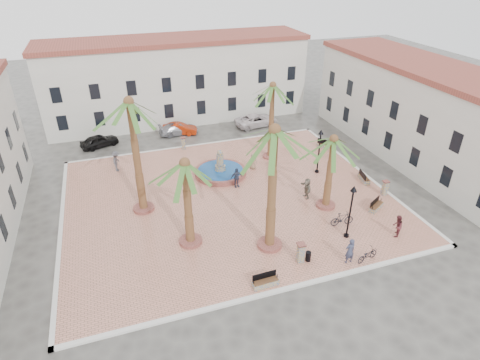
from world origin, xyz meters
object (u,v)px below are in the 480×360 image
at_px(lamppost_e, 320,144).
at_px(pedestrian_fountain_b, 236,178).
at_px(lamppost_s, 352,203).
at_px(bicycle_b, 342,219).
at_px(pedestrian_north, 116,161).
at_px(car_white, 256,120).
at_px(palm_nw, 130,114).
at_px(bench_e, 364,178).
at_px(bollard_e, 385,188).
at_px(pedestrian_fountain_a, 253,161).
at_px(palm_ne, 273,94).
at_px(palm_s, 274,144).
at_px(car_red, 179,129).
at_px(palm_e, 333,148).
at_px(bollard_se, 301,252).
at_px(palm_sw, 186,174).
at_px(bench_ne, 326,146).
at_px(bollard_n, 183,143).
at_px(bicycle_a, 367,255).
at_px(bench_s, 265,282).
at_px(bench_se, 376,207).
at_px(litter_bin, 308,256).
at_px(cyclist_a, 350,251).
at_px(car_silver, 179,129).
at_px(car_black, 99,141).
at_px(fountain, 220,171).
at_px(cyclist_b, 397,226).
at_px(pedestrian_east, 307,188).

xyz_separation_m(lamppost_e, pedestrian_fountain_b, (-7.85, -0.09, -1.96)).
xyz_separation_m(lamppost_s, bicycle_b, (0.40, 1.33, -2.31)).
bearing_deg(pedestrian_north, car_white, -52.51).
relative_size(palm_nw, pedestrian_fountain_b, 5.14).
height_order(bench_e, bollard_e, bollard_e).
bearing_deg(pedestrian_fountain_a, palm_ne, 30.61).
bearing_deg(palm_s, bollard_e, 15.03).
bearing_deg(palm_s, car_red, 95.11).
bearing_deg(palm_s, palm_e, 27.33).
bearing_deg(car_red, bollard_se, -153.75).
height_order(palm_sw, bollard_e, palm_sw).
bearing_deg(pedestrian_north, bench_ne, -79.71).
bearing_deg(palm_e, bench_e, 25.58).
relative_size(palm_sw, pedestrian_fountain_b, 3.68).
relative_size(palm_sw, palm_s, 0.73).
xyz_separation_m(bollard_n, bicycle_a, (7.86, -20.80, -0.23)).
height_order(bench_s, car_red, car_red).
bearing_deg(bench_e, palm_s, 129.21).
bearing_deg(bench_se, pedestrian_fountain_a, 95.82).
relative_size(palm_s, bollard_e, 6.76).
relative_size(bench_e, pedestrian_fountain_b, 0.96).
height_order(litter_bin, car_red, car_red).
distance_m(pedestrian_fountain_a, pedestrian_fountain_b, 3.63).
bearing_deg(bench_s, car_red, 88.28).
bearing_deg(cyclist_a, lamppost_e, -109.29).
bearing_deg(palm_s, pedestrian_fountain_a, 75.35).
xyz_separation_m(bollard_n, pedestrian_north, (-6.78, -2.65, 0.30)).
relative_size(bench_e, car_silver, 0.40).
height_order(lamppost_s, cyclist_a, lamppost_s).
xyz_separation_m(lamppost_e, bollard_n, (-10.59, 8.90, -2.18)).
relative_size(bench_e, car_black, 0.45).
bearing_deg(bollard_n, bollard_e, -45.51).
xyz_separation_m(car_red, car_white, (9.05, -0.46, 0.07)).
xyz_separation_m(bicycle_b, car_black, (-16.52, 20.55, -0.03)).
distance_m(fountain, car_red, 10.84).
bearing_deg(bench_s, bench_ne, 48.33).
bearing_deg(bollard_n, bicycle_b, -63.55).
height_order(cyclist_b, car_silver, cyclist_b).
bearing_deg(car_red, bench_ne, -104.84).
xyz_separation_m(palm_sw, bicycle_b, (11.08, -1.61, -4.89)).
bearing_deg(lamppost_e, bollard_n, 139.97).
distance_m(palm_nw, bench_ne, 21.40).
height_order(palm_ne, bench_e, palm_ne).
bearing_deg(lamppost_s, bicycle_b, 73.11).
height_order(lamppost_e, pedestrian_fountain_b, lamppost_e).
bearing_deg(pedestrian_east, bollard_e, 77.15).
relative_size(lamppost_s, pedestrian_east, 2.39).
bearing_deg(bollard_e, pedestrian_east, 164.58).
height_order(cyclist_a, pedestrian_north, pedestrian_north).
relative_size(car_black, car_white, 0.76).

